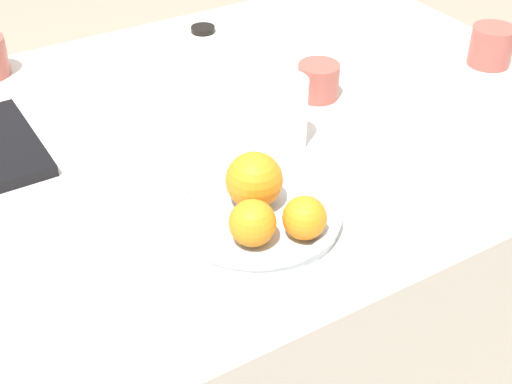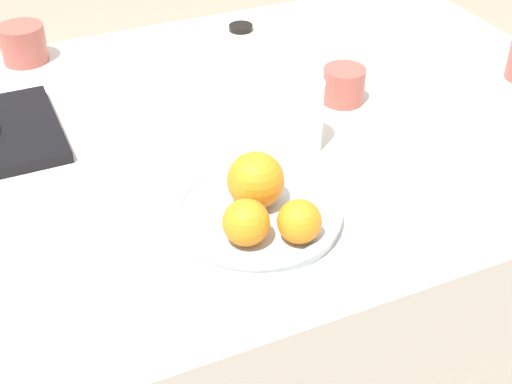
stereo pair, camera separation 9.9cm
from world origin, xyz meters
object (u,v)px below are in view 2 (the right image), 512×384
Objects in this scene: orange_0 at (256,180)px; cup_0 at (343,85)px; soy_dish at (241,28)px; orange_1 at (246,222)px; water_glass at (299,115)px; fruit_platter at (256,213)px; cup_1 at (23,44)px; orange_2 at (298,222)px.

orange_0 reaches higher than cup_0.
soy_dish is at bearing 68.71° from orange_0.
cup_0 is (0.33, 0.31, -0.02)m from orange_1.
orange_1 is at bearing -131.39° from water_glass.
fruit_platter is 3.01× the size of orange_0.
cup_0 is at bearing 36.10° from water_glass.
orange_0 reaches higher than cup_1.
orange_0 is 1.28× the size of orange_1.
orange_0 is 0.19m from water_glass.
water_glass is 2.26× the size of soy_dish.
fruit_platter is 4.09× the size of orange_2.
fruit_platter is 0.38m from cup_0.
orange_0 is at bearing 100.54° from orange_2.
fruit_platter is at bearing -111.32° from soy_dish.
fruit_platter is 0.67m from soy_dish.
orange_0 is 0.91× the size of cup_1.
fruit_platter is 0.21m from water_glass.
orange_2 is 1.15× the size of soy_dish.
cup_1 is 0.46m from soy_dish.
orange_2 is at bearing -21.33° from orange_1.
orange_2 is (0.02, -0.08, 0.03)m from fruit_platter.
orange_1 is at bearing -136.30° from cup_0.
orange_0 is at bearing -71.39° from cup_1.
fruit_platter is at bearing -72.29° from cup_1.
orange_2 is 0.26m from water_glass.
orange_1 is 1.06× the size of orange_2.
water_glass is 0.48m from soy_dish.
cup_1 is at bearing 175.36° from soy_dish.
orange_0 is 1.56× the size of soy_dish.
orange_0 is at bearing -139.37° from cup_0.
cup_0 is at bearing 43.70° from orange_1.
cup_1 is at bearing 103.47° from orange_1.
cup_0 is at bearing 52.00° from orange_2.
orange_2 is 0.77m from cup_1.
cup_1 is (-0.35, 0.51, -0.02)m from water_glass.
fruit_platter is at bearing 106.65° from orange_2.
orange_1 is 0.73m from cup_1.
water_glass reaches higher than orange_2.
orange_1 is 0.28m from water_glass.
orange_0 reaches higher than orange_2.
fruit_platter is 0.08m from orange_1.
cup_1 is at bearing 108.61° from orange_0.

